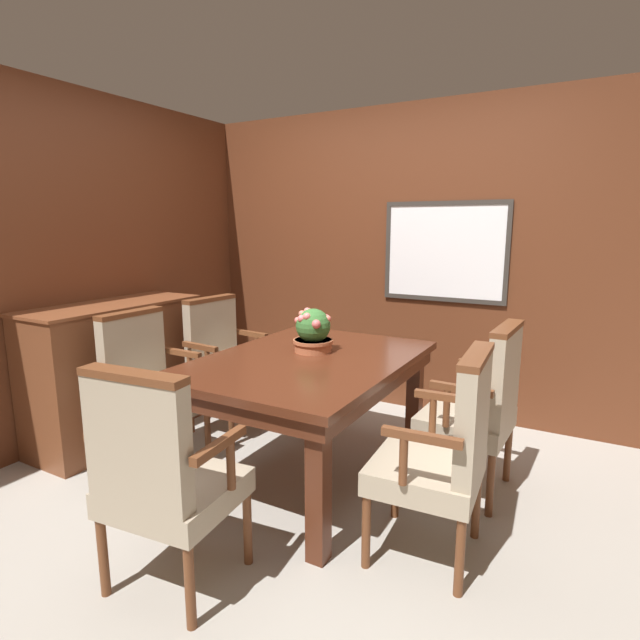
# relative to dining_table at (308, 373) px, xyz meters

# --- Properties ---
(ground_plane) EXTENTS (14.00, 14.00, 0.00)m
(ground_plane) POSITION_rel_dining_table_xyz_m (-0.06, -0.28, -0.65)
(ground_plane) COLOR #A39E93
(wall_back) EXTENTS (7.20, 0.08, 2.45)m
(wall_back) POSITION_rel_dining_table_xyz_m (-0.05, 1.46, 0.57)
(wall_back) COLOR #5B2D19
(wall_back) RESTS_ON ground_plane
(wall_left) EXTENTS (0.06, 7.20, 2.45)m
(wall_left) POSITION_rel_dining_table_xyz_m (-1.77, -0.28, 0.57)
(wall_left) COLOR #5B2D19
(wall_left) RESTS_ON ground_plane
(dining_table) EXTENTS (1.10, 1.53, 0.75)m
(dining_table) POSITION_rel_dining_table_xyz_m (0.00, 0.00, 0.00)
(dining_table) COLOR #4C2314
(dining_table) RESTS_ON ground_plane
(chair_right_far) EXTENTS (0.49, 0.57, 0.99)m
(chair_right_far) POSITION_rel_dining_table_xyz_m (0.94, 0.32, -0.12)
(chair_right_far) COLOR brown
(chair_right_far) RESTS_ON ground_plane
(chair_right_near) EXTENTS (0.50, 0.57, 0.99)m
(chair_right_near) POSITION_rel_dining_table_xyz_m (0.92, -0.36, -0.12)
(chair_right_near) COLOR brown
(chair_right_near) RESTS_ON ground_plane
(chair_head_near) EXTENTS (0.58, 0.52, 0.99)m
(chair_head_near) POSITION_rel_dining_table_xyz_m (-0.01, -1.14, -0.12)
(chair_head_near) COLOR brown
(chair_head_near) RESTS_ON ground_plane
(chair_left_near) EXTENTS (0.48, 0.56, 0.99)m
(chair_left_near) POSITION_rel_dining_table_xyz_m (-0.96, -0.36, -0.12)
(chair_left_near) COLOR brown
(chair_left_near) RESTS_ON ground_plane
(chair_left_far) EXTENTS (0.52, 0.58, 0.99)m
(chair_left_far) POSITION_rel_dining_table_xyz_m (-0.94, 0.35, -0.12)
(chair_left_far) COLOR brown
(chair_left_far) RESTS_ON ground_plane
(potted_plant) EXTENTS (0.25, 0.25, 0.27)m
(potted_plant) POSITION_rel_dining_table_xyz_m (-0.04, 0.14, 0.22)
(potted_plant) COLOR #B2603D
(potted_plant) RESTS_ON dining_table
(sideboard_cabinet) EXTENTS (0.51, 1.24, 0.98)m
(sideboard_cabinet) POSITION_rel_dining_table_xyz_m (-1.49, -0.16, -0.16)
(sideboard_cabinet) COLOR brown
(sideboard_cabinet) RESTS_ON ground_plane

